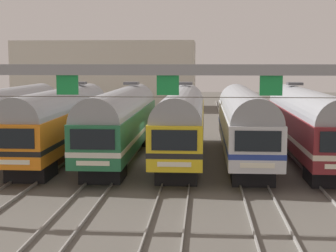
{
  "coord_description": "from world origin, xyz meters",
  "views": [
    {
      "loc": [
        3.54,
        -34.23,
        6.55
      ],
      "look_at": [
        1.32,
        -2.87,
        2.64
      ],
      "focal_mm": 54.97,
      "sensor_mm": 36.0,
      "label": 1
    }
  ],
  "objects_px": {
    "commuter_train_yellow": "(182,120)",
    "commuter_train_green": "(121,120)",
    "commuter_train_white": "(2,119)",
    "catenary_gantry": "(117,92)",
    "commuter_train_maroon": "(307,121)",
    "commuter_train_silver": "(244,121)",
    "commuter_train_orange": "(61,119)"
  },
  "relations": [
    {
      "from": "commuter_train_silver",
      "to": "commuter_train_orange",
      "type": "bearing_deg",
      "value": 179.98
    },
    {
      "from": "commuter_train_yellow",
      "to": "catenary_gantry",
      "type": "distance_m",
      "value": 13.91
    },
    {
      "from": "commuter_train_maroon",
      "to": "catenary_gantry",
      "type": "bearing_deg",
      "value": -127.38
    },
    {
      "from": "commuter_train_white",
      "to": "commuter_train_yellow",
      "type": "relative_size",
      "value": 1.0
    },
    {
      "from": "commuter_train_yellow",
      "to": "commuter_train_green",
      "type": "bearing_deg",
      "value": 180.0
    },
    {
      "from": "commuter_train_green",
      "to": "commuter_train_silver",
      "type": "distance_m",
      "value": 8.25
    },
    {
      "from": "commuter_train_orange",
      "to": "commuter_train_green",
      "type": "distance_m",
      "value": 4.13
    },
    {
      "from": "commuter_train_white",
      "to": "commuter_train_orange",
      "type": "relative_size",
      "value": 1.0
    },
    {
      "from": "commuter_train_yellow",
      "to": "commuter_train_orange",
      "type": "bearing_deg",
      "value": 180.0
    },
    {
      "from": "commuter_train_yellow",
      "to": "commuter_train_white",
      "type": "bearing_deg",
      "value": -179.98
    },
    {
      "from": "commuter_train_orange",
      "to": "commuter_train_green",
      "type": "bearing_deg",
      "value": 0.0
    },
    {
      "from": "catenary_gantry",
      "to": "commuter_train_white",
      "type": "bearing_deg",
      "value": 127.39
    },
    {
      "from": "catenary_gantry",
      "to": "commuter_train_green",
      "type": "bearing_deg",
      "value": 98.69
    },
    {
      "from": "commuter_train_orange",
      "to": "commuter_train_green",
      "type": "relative_size",
      "value": 1.0
    },
    {
      "from": "commuter_train_yellow",
      "to": "commuter_train_maroon",
      "type": "height_order",
      "value": "same"
    },
    {
      "from": "commuter_train_maroon",
      "to": "catenary_gantry",
      "type": "xyz_separation_m",
      "value": [
        -10.31,
        -13.5,
        2.66
      ]
    },
    {
      "from": "commuter_train_green",
      "to": "catenary_gantry",
      "type": "relative_size",
      "value": 0.7
    },
    {
      "from": "commuter_train_green",
      "to": "commuter_train_yellow",
      "type": "relative_size",
      "value": 1.0
    },
    {
      "from": "commuter_train_maroon",
      "to": "commuter_train_green",
      "type": "bearing_deg",
      "value": 180.0
    },
    {
      "from": "commuter_train_yellow",
      "to": "commuter_train_maroon",
      "type": "distance_m",
      "value": 8.25
    },
    {
      "from": "commuter_train_white",
      "to": "commuter_train_maroon",
      "type": "relative_size",
      "value": 1.0
    },
    {
      "from": "commuter_train_white",
      "to": "commuter_train_green",
      "type": "relative_size",
      "value": 1.0
    },
    {
      "from": "catenary_gantry",
      "to": "commuter_train_yellow",
      "type": "bearing_deg",
      "value": 81.31
    },
    {
      "from": "commuter_train_silver",
      "to": "commuter_train_white",
      "type": "bearing_deg",
      "value": 180.0
    },
    {
      "from": "commuter_train_white",
      "to": "commuter_train_silver",
      "type": "distance_m",
      "value": 16.5
    },
    {
      "from": "commuter_train_white",
      "to": "commuter_train_maroon",
      "type": "height_order",
      "value": "commuter_train_maroon"
    },
    {
      "from": "commuter_train_yellow",
      "to": "commuter_train_silver",
      "type": "bearing_deg",
      "value": -0.06
    },
    {
      "from": "commuter_train_white",
      "to": "catenary_gantry",
      "type": "bearing_deg",
      "value": -52.61
    },
    {
      "from": "commuter_train_green",
      "to": "commuter_train_maroon",
      "type": "distance_m",
      "value": 12.38
    },
    {
      "from": "commuter_train_green",
      "to": "commuter_train_maroon",
      "type": "height_order",
      "value": "same"
    },
    {
      "from": "commuter_train_white",
      "to": "catenary_gantry",
      "type": "xyz_separation_m",
      "value": [
        10.31,
        -13.49,
        2.67
      ]
    },
    {
      "from": "commuter_train_yellow",
      "to": "catenary_gantry",
      "type": "bearing_deg",
      "value": -98.69
    }
  ]
}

